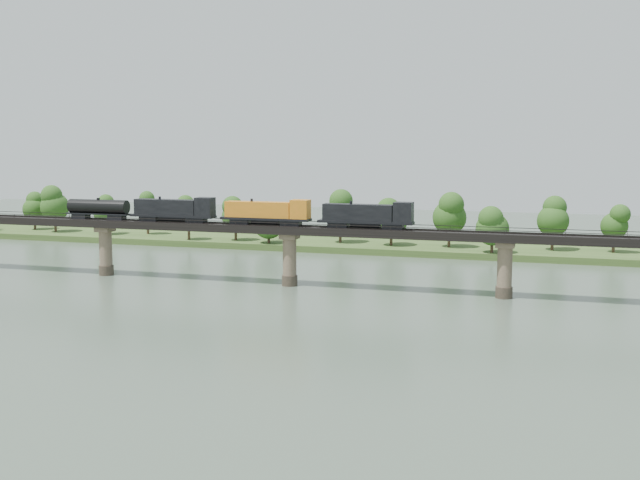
% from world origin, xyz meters
% --- Properties ---
extents(ground, '(400.00, 400.00, 0.00)m').
position_xyz_m(ground, '(0.00, 0.00, 0.00)').
color(ground, '#3A4A3C').
rests_on(ground, ground).
extents(far_bank, '(300.00, 24.00, 1.60)m').
position_xyz_m(far_bank, '(0.00, 85.00, 0.80)').
color(far_bank, '#344E1F').
rests_on(far_bank, ground).
extents(bridge, '(236.00, 30.00, 11.50)m').
position_xyz_m(bridge, '(0.00, 30.00, 5.46)').
color(bridge, '#473A2D').
rests_on(bridge, ground).
extents(bridge_superstructure, '(220.00, 4.90, 0.75)m').
position_xyz_m(bridge_superstructure, '(0.00, 30.00, 11.79)').
color(bridge_superstructure, black).
rests_on(bridge_superstructure, bridge).
extents(far_treeline, '(289.06, 17.54, 13.60)m').
position_xyz_m(far_treeline, '(-8.21, 80.52, 8.83)').
color(far_treeline, '#382619').
rests_on(far_treeline, far_bank).
extents(freight_train, '(72.09, 2.81, 4.96)m').
position_xyz_m(freight_train, '(-11.22, 30.00, 13.87)').
color(freight_train, black).
rests_on(freight_train, bridge).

